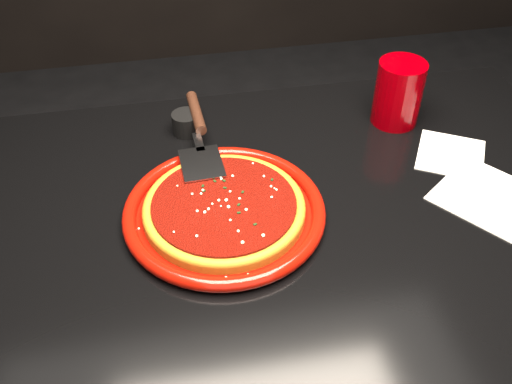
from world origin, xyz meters
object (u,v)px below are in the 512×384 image
(ramekin, at_px, (186,123))
(table, at_px, (278,342))
(plate, at_px, (224,211))
(cup, at_px, (398,93))
(pizza_server, at_px, (200,134))

(ramekin, bearing_deg, table, -63.36)
(plate, distance_m, cup, 0.45)
(table, xyz_separation_m, cup, (0.29, 0.23, 0.44))
(plate, xyz_separation_m, pizza_server, (-0.02, 0.19, 0.03))
(pizza_server, distance_m, cup, 0.41)
(table, relative_size, pizza_server, 3.82)
(pizza_server, height_order, ramekin, pizza_server)
(table, distance_m, plate, 0.40)
(table, bearing_deg, plate, 170.94)
(pizza_server, distance_m, ramekin, 0.08)
(table, xyz_separation_m, plate, (-0.10, 0.02, 0.39))
(plate, bearing_deg, pizza_server, 95.61)
(table, xyz_separation_m, ramekin, (-0.14, 0.27, 0.40))
(cup, bearing_deg, table, -140.78)
(plate, bearing_deg, ramekin, 98.43)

